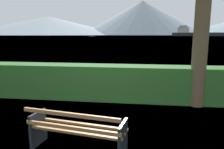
% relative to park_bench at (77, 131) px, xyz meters
% --- Properties ---
extents(water_surface, '(620.00, 620.00, 0.00)m').
position_rel_park_bench_xyz_m(water_surface, '(0.01, 306.68, -0.43)').
color(water_surface, slate).
rests_on(water_surface, ground_plane).
extents(park_bench, '(1.89, 0.86, 0.87)m').
position_rel_park_bench_xyz_m(park_bench, '(0.00, 0.00, 0.00)').
color(park_bench, olive).
rests_on(park_bench, ground_plane).
extents(hedge_row, '(9.63, 0.87, 1.16)m').
position_rel_park_bench_xyz_m(hedge_row, '(0.01, 3.45, 0.15)').
color(hedge_row, '#285B23').
rests_on(hedge_row, ground_plane).
extents(cargo_ship_large, '(69.45, 29.56, 12.29)m').
position_rel_park_bench_xyz_m(cargo_ship_large, '(66.29, 266.93, 3.01)').
color(cargo_ship_large, '#232328').
rests_on(cargo_ship_large, water_surface).
extents(fishing_boat_near, '(5.22, 4.13, 1.34)m').
position_rel_park_bench_xyz_m(fishing_boat_near, '(-45.12, 194.76, 0.06)').
color(fishing_boat_near, '#335693').
rests_on(fishing_boat_near, water_surface).
extents(distant_hills, '(955.56, 432.75, 88.24)m').
position_rel_park_bench_xyz_m(distant_hills, '(33.69, 560.53, 31.34)').
color(distant_hills, gray).
rests_on(distant_hills, ground_plane).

